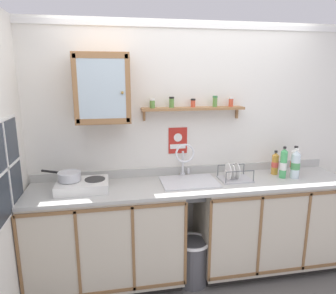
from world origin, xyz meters
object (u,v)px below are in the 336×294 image
Objects in this scene: bottle_soda_green_1 at (283,164)px; warning_sign at (178,141)px; saucepan at (69,176)px; sink at (188,183)px; trash_bin at (192,260)px; bottle_water_clear_0 at (295,165)px; bottle_juice_amber_2 at (275,163)px; dish_rack at (234,176)px; hot_plate_stove at (83,185)px; mug at (229,174)px; wall_cabinet at (102,88)px; bottle_opaque_white_3 at (295,161)px.

bottle_soda_green_1 is 1.21× the size of warning_sign.
warning_sign reaches higher than bottle_soda_green_1.
bottle_soda_green_1 is (2.01, -0.04, 0.01)m from saucepan.
saucepan is (-1.07, -0.01, 0.14)m from sink.
saucepan reaches higher than trash_bin.
bottle_juice_amber_2 is at bearing 132.62° from bottle_water_clear_0.
saucepan is 1.22× the size of dish_rack.
hot_plate_stove is 3.95× the size of mug.
bottle_juice_amber_2 is (0.91, 0.06, 0.13)m from sink.
saucepan is 1.39× the size of warning_sign.
wall_cabinet reaches higher than hot_plate_stove.
bottle_opaque_white_3 is (2.20, 0.07, -0.00)m from saucepan.
trash_bin is (0.01, -0.16, -0.71)m from sink.
dish_rack is 0.89m from trash_bin.
bottle_water_clear_0 is (2.12, -0.07, 0.01)m from saucepan.
bottle_opaque_white_3 reaches higher than mug.
saucepan is 1.46× the size of bottle_juice_amber_2.
wall_cabinet reaches higher than bottle_opaque_white_3.
bottle_water_clear_0 is 1.15× the size of warning_sign.
bottle_water_clear_0 is at bearing -47.38° from bottle_juice_amber_2.
mug is 1.42m from wall_cabinet.
wall_cabinet reaches higher than trash_bin.
dish_rack is 0.64m from warning_sign.
dish_rack is at bearing -3.42° from sink.
warning_sign reaches higher than mug.
trash_bin is at bearing -162.60° from dish_rack.
saucepan reaches higher than hot_plate_stove.
saucepan is at bearing -178.14° from bottle_opaque_white_3.
sink is 1.76× the size of bottle_water_clear_0.
saucepan is 1.14× the size of bottle_soda_green_1.
trash_bin is (0.97, -0.13, -0.77)m from hot_plate_stove.
saucepan is at bearing -179.51° from sink.
saucepan is 1.52m from dish_rack.
saucepan is at bearing -160.31° from wall_cabinet.
bottle_water_clear_0 is 1.95m from wall_cabinet.
bottle_opaque_white_3 reaches higher than saucepan.
warning_sign is at bearing 163.75° from bottle_water_clear_0.
trash_bin is at bearing -175.47° from bottle_water_clear_0.
bottle_soda_green_1 is 0.50m from dish_rack.
wall_cabinet is 1.79m from trash_bin.
bottle_opaque_white_3 is 1.43m from trash_bin.
sink is 0.87× the size of wall_cabinet.
dish_rack is at bearing 177.11° from bottle_soda_green_1.
bottle_juice_amber_2 is 0.41× the size of wall_cabinet.
bottle_opaque_white_3 is at bearing -0.38° from bottle_juice_amber_2.
mug is at bearing 134.22° from dish_rack.
bottle_opaque_white_3 is 2.52× the size of mug.
wall_cabinet reaches higher than bottle_water_clear_0.
bottle_water_clear_0 is 2.63× the size of mug.
bottle_water_clear_0 reaches higher than mug.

